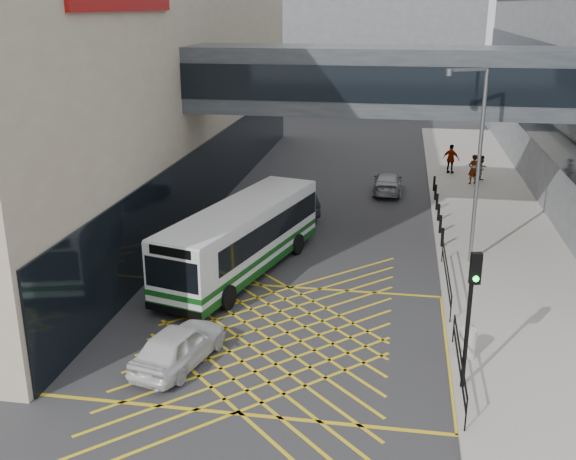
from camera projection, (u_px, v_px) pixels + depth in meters
The scene contains 18 objects.
ground at pixel (269, 339), 22.97m from camera, with size 120.00×120.00×0.00m, color #333335.
building_whsmith at pixel (11, 57), 38.20m from camera, with size 24.17×42.00×16.00m.
building_far at pixel (352, 22), 76.52m from camera, with size 28.00×16.00×18.00m, color slate.
skybridge at pixel (380, 80), 31.33m from camera, with size 20.00×4.10×3.00m.
pavement at pixel (490, 219), 35.55m from camera, with size 6.00×54.00×0.16m, color #9D988F.
box_junction at pixel (269, 339), 22.96m from camera, with size 12.00×9.00×0.01m.
bus at pixel (243, 237), 28.23m from camera, with size 5.05×10.78×2.95m.
car_white at pixel (179, 345), 21.15m from camera, with size 1.74×4.25×1.35m, color silver.
car_dark at pixel (298, 200), 36.79m from camera, with size 1.72×4.41×1.38m, color black.
car_silver at pixel (387, 182), 40.69m from camera, with size 1.78×4.22×1.31m, color gray.
traffic_light at pixel (471, 301), 18.82m from camera, with size 0.33×0.51×4.28m.
street_lamp at pixel (475, 156), 27.94m from camera, with size 1.81×0.92×8.27m.
litter_bin at pixel (467, 343), 21.35m from camera, with size 0.55×0.55×0.95m, color #ADA89E.
kerb_railings at pixel (452, 306), 23.38m from camera, with size 0.05×12.54×1.00m.
bollards at pixel (438, 207), 35.82m from camera, with size 0.14×10.14×0.90m.
pedestrian_a at pixel (473, 169), 41.91m from camera, with size 0.74×0.53×1.86m, color gray.
pedestrian_b at pixel (482, 168), 42.76m from camera, with size 0.78×0.46×1.61m, color gray.
pedestrian_c at pixel (451, 159), 44.53m from camera, with size 1.14×0.55×1.93m, color gray.
Camera 1 is at (4.06, -20.20, 10.83)m, focal length 42.00 mm.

